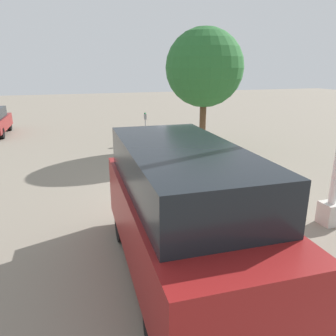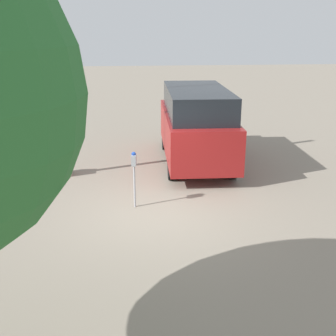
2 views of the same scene
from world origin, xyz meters
name	(u,v)px [view 1 (image 1 of 2)]	position (x,y,z in m)	size (l,w,h in m)	color
ground_plane	(188,193)	(0.00, 0.00, 0.00)	(80.00, 80.00, 0.00)	gray
parking_meter_near	(209,162)	(0.37, 0.48, 1.05)	(0.21, 0.13, 1.42)	#9E9EA3
parking_meter_far	(145,121)	(-7.05, 0.43, 1.13)	(0.21, 0.13, 1.53)	#9E9EA3
parked_van	(183,210)	(3.78, -1.58, 1.29)	(5.20, 2.16, 2.42)	maroon
street_tree	(204,68)	(-5.14, 2.68, 3.63)	(3.43, 3.43, 5.36)	#513823
fire_hydrant	(154,135)	(-6.89, 0.80, 0.41)	(0.19, 0.19, 0.83)	red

